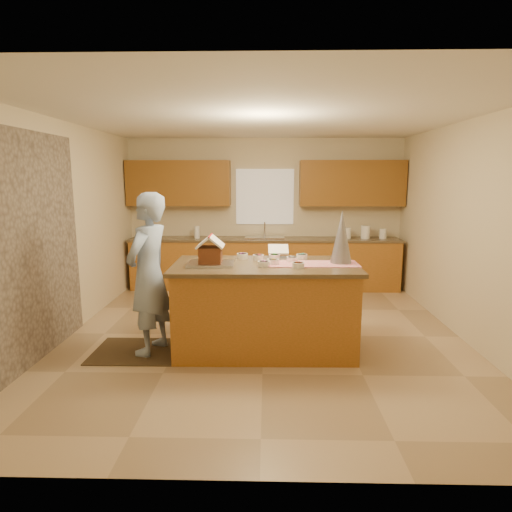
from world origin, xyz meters
name	(u,v)px	position (x,y,z in m)	size (l,w,h in m)	color
floor	(263,335)	(0.00, 0.00, 0.00)	(5.50, 5.50, 0.00)	tan
ceiling	(264,117)	(0.00, 0.00, 2.70)	(5.50, 5.50, 0.00)	silver
wall_back	(265,213)	(0.00, 2.75, 1.35)	(5.50, 5.50, 0.00)	beige
wall_front	(260,285)	(0.00, -2.75, 1.35)	(5.50, 5.50, 0.00)	beige
wall_left	(64,230)	(-2.50, 0.00, 1.35)	(5.50, 5.50, 0.00)	beige
wall_right	(468,232)	(2.50, 0.00, 1.35)	(5.50, 5.50, 0.00)	beige
stone_accent	(32,249)	(-2.48, -0.80, 1.25)	(2.50, 2.50, 0.00)	gray
window_curtain	(265,197)	(0.00, 2.72, 1.65)	(1.05, 0.03, 1.00)	white
back_counter_base	(265,264)	(0.00, 2.45, 0.44)	(4.80, 0.60, 0.88)	#A55B22
back_counter_top	(265,239)	(0.00, 2.45, 0.90)	(4.85, 0.63, 0.04)	brown
upper_cabinet_left	(179,183)	(-1.55, 2.57, 1.90)	(1.85, 0.35, 0.80)	brown
upper_cabinet_right	(352,183)	(1.55, 2.57, 1.90)	(1.85, 0.35, 0.80)	brown
sink	(265,240)	(0.00, 2.45, 0.89)	(0.70, 0.45, 0.12)	silver
faucet	(265,229)	(0.00, 2.63, 1.06)	(0.03, 0.03, 0.28)	silver
island_base	(265,309)	(0.02, -0.47, 0.49)	(2.01, 1.01, 0.98)	#A55B22
island_top	(265,266)	(0.02, -0.47, 1.01)	(2.10, 1.10, 0.04)	brown
table_runner	(309,264)	(0.52, -0.46, 1.03)	(1.12, 0.40, 0.01)	red
baking_tray	(211,264)	(-0.59, -0.54, 1.04)	(0.51, 0.38, 0.03)	silver
cookbook	(278,249)	(0.18, -0.04, 1.13)	(0.25, 0.02, 0.20)	white
tinsel_tree	(342,237)	(0.89, -0.40, 1.34)	(0.25, 0.25, 0.61)	#B1B3BE
rug	(148,351)	(-1.34, -0.58, 0.01)	(1.24, 0.81, 0.01)	black
boy	(149,274)	(-1.29, -0.58, 0.93)	(0.67, 0.44, 1.83)	#92A9CF
canister_a	(347,233)	(1.47, 2.45, 1.02)	(0.14, 0.14, 0.20)	white
canister_b	(366,232)	(1.81, 2.45, 1.04)	(0.16, 0.16, 0.24)	white
canister_c	(383,234)	(2.12, 2.45, 1.01)	(0.13, 0.13, 0.18)	white
paper_towel	(197,232)	(-1.23, 2.45, 1.03)	(0.10, 0.10, 0.22)	white
gingerbread_house	(211,252)	(-0.59, -0.54, 1.17)	(0.31, 0.32, 0.32)	brown
candy_bowls	(275,260)	(0.14, -0.35, 1.06)	(0.86, 0.69, 0.06)	gold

